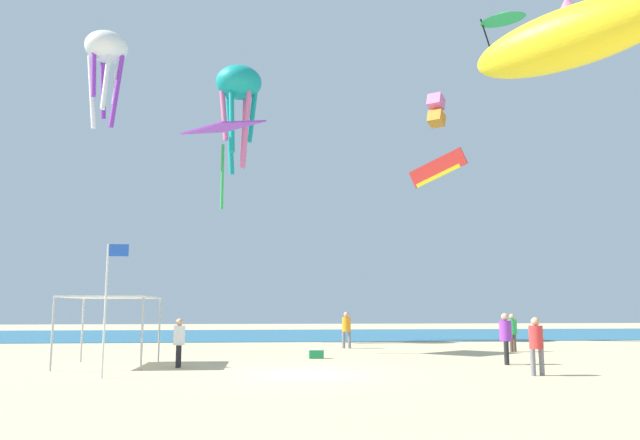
{
  "coord_description": "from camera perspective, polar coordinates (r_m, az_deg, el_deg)",
  "views": [
    {
      "loc": [
        -1.15,
        -18.31,
        1.97
      ],
      "look_at": [
        1.58,
        12.12,
        6.4
      ],
      "focal_mm": 33.9,
      "sensor_mm": 36.0,
      "label": 1
    }
  ],
  "objects": [
    {
      "name": "ground",
      "position": [
        18.46,
        -1.58,
        -14.52
      ],
      "size": [
        110.0,
        110.0,
        0.1
      ],
      "primitive_type": "cube",
      "color": "#D1BA8C"
    },
    {
      "name": "ocean_strip",
      "position": [
        44.45,
        -3.71,
        -10.75
      ],
      "size": [
        110.0,
        18.87,
        0.03
      ],
      "primitive_type": "cube",
      "color": "#1E6B93",
      "rests_on": "ground"
    },
    {
      "name": "canopy_tent",
      "position": [
        22.09,
        -19.07,
        -7.14
      ],
      "size": [
        2.83,
        3.21,
        2.34
      ],
      "color": "#B2B2B7",
      "rests_on": "ground"
    },
    {
      "name": "person_near_tent",
      "position": [
        19.12,
        19.73,
        -10.71
      ],
      "size": [
        0.44,
        0.4,
        1.68
      ],
      "rotation": [
        0.0,
        0.0,
        3.37
      ],
      "color": "slate",
      "rests_on": "ground"
    },
    {
      "name": "person_leftmost",
      "position": [
        29.88,
        2.51,
        -10.04
      ],
      "size": [
        0.42,
        0.42,
        1.75
      ],
      "rotation": [
        0.0,
        0.0,
        2.56
      ],
      "color": "slate",
      "rests_on": "ground"
    },
    {
      "name": "person_central",
      "position": [
        28.85,
        17.7,
        -9.81
      ],
      "size": [
        0.4,
        0.4,
        1.68
      ],
      "rotation": [
        0.0,
        0.0,
        3.86
      ],
      "color": "brown",
      "rests_on": "ground"
    },
    {
      "name": "person_rightmost",
      "position": [
        20.97,
        -13.16,
        -10.85
      ],
      "size": [
        0.38,
        0.43,
        1.6
      ],
      "rotation": [
        0.0,
        0.0,
        4.71
      ],
      "color": "black",
      "rests_on": "ground"
    },
    {
      "name": "person_far_shore",
      "position": [
        22.42,
        17.12,
        -10.26
      ],
      "size": [
        0.42,
        0.45,
        1.77
      ],
      "rotation": [
        0.0,
        0.0,
        1.22
      ],
      "color": "black",
      "rests_on": "ground"
    },
    {
      "name": "banner_flag",
      "position": [
        18.38,
        -19.36,
        -6.85
      ],
      "size": [
        0.61,
        0.06,
        3.78
      ],
      "color": "silver",
      "rests_on": "ground"
    },
    {
      "name": "cooler_box",
      "position": [
        24.03,
        -0.36,
        -12.52
      ],
      "size": [
        0.57,
        0.37,
        0.35
      ],
      "color": "#1E8C4C",
      "rests_on": "ground"
    },
    {
      "name": "kite_octopus_teal",
      "position": [
        38.32,
        -7.68,
        12.25
      ],
      "size": [
        3.1,
        3.1,
        6.62
      ],
      "rotation": [
        0.0,
        0.0,
        0.11
      ],
      "color": "teal"
    },
    {
      "name": "kite_delta_green",
      "position": [
        42.65,
        16.84,
        17.94
      ],
      "size": [
        4.06,
        4.05,
        2.38
      ],
      "rotation": [
        0.0,
        0.0,
        5.41
      ],
      "color": "green"
    },
    {
      "name": "kite_inflatable_yellow",
      "position": [
        28.01,
        22.49,
        15.67
      ],
      "size": [
        7.69,
        8.6,
        3.42
      ],
      "rotation": [
        0.0,
        0.0,
        5.38
      ],
      "color": "yellow"
    },
    {
      "name": "kite_diamond_purple",
      "position": [
        27.62,
        -9.11,
        8.23
      ],
      "size": [
        3.83,
        3.82,
        4.11
      ],
      "rotation": [
        0.0,
        0.0,
        2.38
      ],
      "color": "purple"
    },
    {
      "name": "kite_parafoil_red",
      "position": [
        37.01,
        11.06,
        4.8
      ],
      "size": [
        3.17,
        2.09,
        2.19
      ],
      "rotation": [
        0.0,
        0.0,
        2.53
      ],
      "color": "red"
    },
    {
      "name": "kite_box_pink",
      "position": [
        42.99,
        10.92,
        10.14
      ],
      "size": [
        1.5,
        1.53,
        2.31
      ],
      "rotation": [
        0.0,
        0.0,
        2.48
      ],
      "color": "pink"
    },
    {
      "name": "kite_octopus_white",
      "position": [
        39.22,
        -19.53,
        14.73
      ],
      "size": [
        3.49,
        3.49,
        5.86
      ],
      "rotation": [
        0.0,
        0.0,
        0.88
      ],
      "color": "white"
    }
  ]
}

